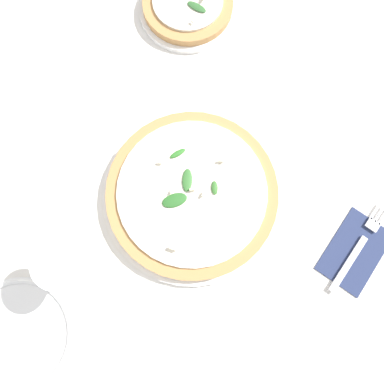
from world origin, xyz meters
name	(u,v)px	position (x,y,z in m)	size (l,w,h in m)	color
ground_plane	(207,188)	(0.00, 0.00, 0.00)	(6.00, 6.00, 0.00)	silver
pizza_arugula_main	(192,193)	(-0.03, 0.01, 0.02)	(0.35, 0.35, 0.05)	white
pizza_personal_side	(188,6)	(0.21, 0.35, 0.02)	(0.22, 0.22, 0.05)	white
wine_glass	(67,264)	(-0.28, 0.02, 0.10)	(0.09, 0.09, 0.15)	white
napkin	(355,251)	(0.15, -0.27, 0.00)	(0.17, 0.13, 0.01)	navy
fork	(358,248)	(0.16, -0.26, 0.01)	(0.19, 0.07, 0.00)	silver
side_plate_white	(17,336)	(-0.44, -0.01, 0.01)	(0.21, 0.21, 0.02)	white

